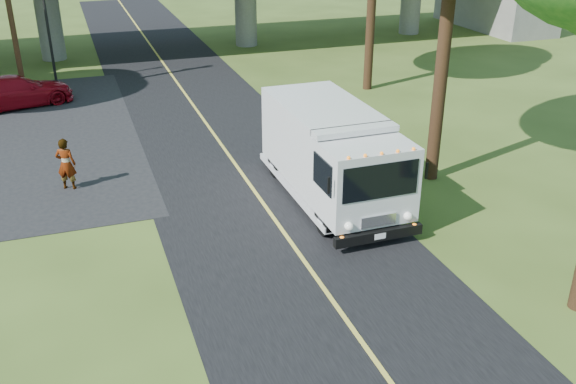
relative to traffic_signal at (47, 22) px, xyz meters
name	(u,v)px	position (x,y,z in m)	size (l,w,h in m)	color
road	(254,190)	(6.00, -16.00, -3.19)	(7.00, 90.00, 0.02)	black
lane_line	(254,190)	(6.00, -16.00, -3.17)	(0.12, 90.00, 0.01)	gold
traffic_signal	(47,22)	(0.00, 0.00, 0.00)	(0.18, 0.22, 5.20)	black
utility_pole	(8,1)	(-1.50, -2.00, 1.40)	(1.60, 0.26, 9.00)	#472D19
step_van	(331,152)	(8.20, -17.39, -1.57)	(2.67, 7.15, 2.99)	silver
red_sedan	(16,91)	(-1.75, -3.37, -2.47)	(2.04, 5.02, 1.46)	maroon
pedestrian	(66,164)	(0.16, -13.81, -2.30)	(0.66, 0.43, 1.80)	gray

